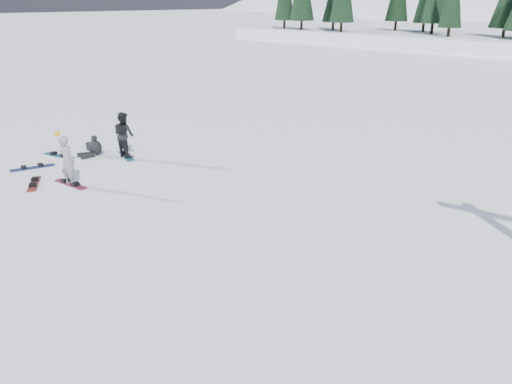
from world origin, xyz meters
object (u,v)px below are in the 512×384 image
at_px(snowboard_loose_a, 32,168).
at_px(snowboard_loose_b, 34,184).
at_px(snowboard_loose_c, 59,156).
at_px(snowboarder_woman, 67,160).
at_px(snowboarder_man, 124,135).
at_px(seated_rider, 94,148).
at_px(gear_bag, 92,147).

bearing_deg(snowboard_loose_a, snowboard_loose_b, -95.63).
bearing_deg(snowboard_loose_c, snowboarder_woman, -35.02).
distance_m(snowboarder_man, seated_rider, 1.38).
relative_size(snowboarder_man, seated_rider, 1.76).
relative_size(seated_rider, gear_bag, 2.19).
bearing_deg(snowboard_loose_c, seated_rider, 33.59).
bearing_deg(snowboard_loose_a, snowboard_loose_c, 44.33).
height_order(snowboarder_man, seated_rider, snowboarder_man).
bearing_deg(snowboard_loose_c, snowboarder_man, 27.79).
bearing_deg(gear_bag, seated_rider, -19.69).
bearing_deg(snowboarder_man, snowboard_loose_b, 91.68).
bearing_deg(snowboard_loose_b, snowboard_loose_a, -171.23).
height_order(snowboarder_woman, snowboard_loose_c, snowboarder_woman).
relative_size(snowboarder_woman, gear_bag, 3.99).
bearing_deg(seated_rider, gear_bag, 174.10).
bearing_deg(snowboard_loose_c, gear_bag, 65.61).
height_order(snowboarder_man, snowboard_loose_c, snowboarder_man).
relative_size(snowboarder_woman, snowboard_loose_b, 1.20).
relative_size(snowboard_loose_c, snowboard_loose_b, 1.00).
height_order(snowboarder_woman, gear_bag, snowboarder_woman).
relative_size(snowboarder_woman, seated_rider, 1.82).
relative_size(snowboarder_man, snowboard_loose_a, 1.16).
height_order(gear_bag, snowboard_loose_b, gear_bag).
relative_size(snowboarder_woman, snowboard_loose_a, 1.20).
bearing_deg(snowboard_loose_b, seated_rider, 146.79).
bearing_deg(seated_rider, snowboard_loose_a, -79.55).
distance_m(seated_rider, snowboard_loose_a, 2.40).
height_order(seated_rider, snowboard_loose_a, seated_rider).
height_order(snowboarder_woman, snowboarder_man, snowboarder_woman).
bearing_deg(snowboarder_man, seated_rider, 30.86).
relative_size(snowboarder_woman, snowboard_loose_c, 1.20).
relative_size(snowboarder_man, gear_bag, 3.86).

